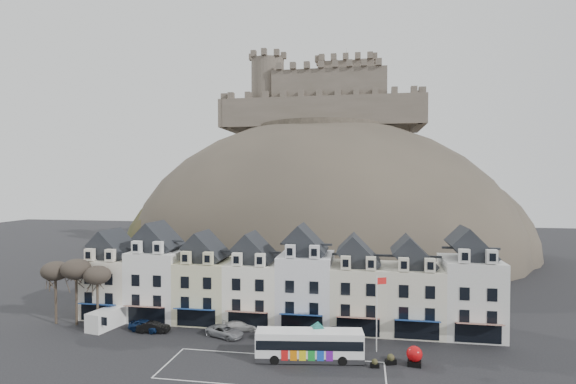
% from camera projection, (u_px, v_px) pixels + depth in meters
% --- Properties ---
extents(ground, '(300.00, 300.00, 0.00)m').
position_uv_depth(ground, '(250.00, 374.00, 43.66)').
color(ground, black).
rests_on(ground, ground).
extents(coach_bay_markings, '(22.00, 7.50, 0.01)m').
position_uv_depth(coach_bay_markings, '(273.00, 370.00, 44.55)').
color(coach_bay_markings, silver).
rests_on(coach_bay_markings, ground).
extents(townhouse_terrace, '(54.40, 9.35, 11.80)m').
position_uv_depth(townhouse_terrace, '(282.00, 283.00, 59.22)').
color(townhouse_terrace, '#EDE4CE').
rests_on(townhouse_terrace, ground).
extents(castle_hill, '(100.00, 76.00, 68.00)m').
position_uv_depth(castle_hill, '(325.00, 256.00, 111.36)').
color(castle_hill, '#3C362E').
rests_on(castle_hill, ground).
extents(castle, '(50.20, 22.20, 22.00)m').
position_uv_depth(castle, '(325.00, 99.00, 117.32)').
color(castle, brown).
rests_on(castle, ground).
extents(tree_left_far, '(3.61, 3.61, 8.24)m').
position_uv_depth(tree_left_far, '(55.00, 271.00, 58.75)').
color(tree_left_far, '#382F23').
rests_on(tree_left_far, ground).
extents(tree_left_mid, '(3.78, 3.78, 8.64)m').
position_uv_depth(tree_left_mid, '(76.00, 270.00, 58.23)').
color(tree_left_mid, '#382F23').
rests_on(tree_left_mid, ground).
extents(tree_left_near, '(3.43, 3.43, 7.84)m').
position_uv_depth(tree_left_near, '(97.00, 276.00, 57.74)').
color(tree_left_near, '#382F23').
rests_on(tree_left_near, ground).
extents(bus, '(11.43, 4.08, 3.16)m').
position_uv_depth(bus, '(309.00, 344.00, 46.89)').
color(bus, '#262628').
rests_on(bus, ground).
extents(bus_shelter, '(5.64, 5.64, 3.79)m').
position_uv_depth(bus_shelter, '(318.00, 329.00, 47.93)').
color(bus_shelter, black).
rests_on(bus_shelter, ground).
extents(red_buoy, '(1.60, 1.60, 1.98)m').
position_uv_depth(red_buoy, '(414.00, 356.00, 45.62)').
color(red_buoy, black).
rests_on(red_buoy, ground).
extents(flagpole, '(1.12, 0.56, 8.42)m').
position_uv_depth(flagpole, '(377.00, 308.00, 49.20)').
color(flagpole, silver).
rests_on(flagpole, ground).
extents(white_van, '(3.23, 5.52, 2.36)m').
position_uv_depth(white_van, '(107.00, 319.00, 57.23)').
color(white_van, white).
rests_on(white_van, ground).
extents(planter_west, '(0.94, 0.62, 0.89)m').
position_uv_depth(planter_west, '(375.00, 363.00, 45.09)').
color(planter_west, black).
rests_on(planter_west, ground).
extents(planter_east, '(1.20, 0.88, 1.08)m').
position_uv_depth(planter_east, '(391.00, 359.00, 45.88)').
color(planter_east, black).
rests_on(planter_east, ground).
extents(car_navy, '(4.51, 2.39, 1.46)m').
position_uv_depth(car_navy, '(145.00, 325.00, 55.97)').
color(car_navy, '#0E2046').
rests_on(car_navy, ground).
extents(car_black, '(4.13, 1.91, 1.31)m').
position_uv_depth(car_black, '(153.00, 327.00, 55.51)').
color(car_black, black).
rests_on(car_black, ground).
extents(car_silver, '(5.23, 3.80, 1.34)m').
position_uv_depth(car_silver, '(225.00, 331.00, 53.95)').
color(car_silver, gray).
rests_on(car_silver, ground).
extents(car_white, '(4.68, 2.87, 1.27)m').
position_uv_depth(car_white, '(240.00, 326.00, 56.21)').
color(car_white, silver).
rests_on(car_white, ground).
extents(car_maroon, '(4.19, 1.85, 1.40)m').
position_uv_depth(car_maroon, '(277.00, 334.00, 52.86)').
color(car_maroon, '#530407').
rests_on(car_maroon, ground).
extents(car_charcoal, '(3.78, 1.53, 1.22)m').
position_uv_depth(car_charcoal, '(339.00, 331.00, 54.11)').
color(car_charcoal, black).
rests_on(car_charcoal, ground).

